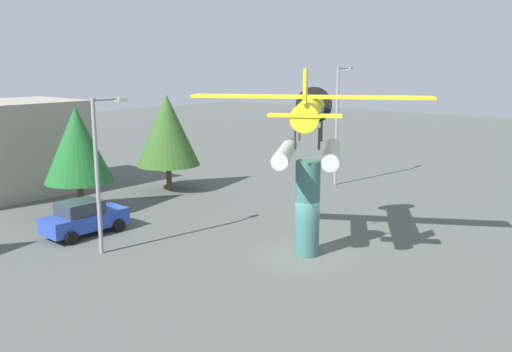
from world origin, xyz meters
TOP-DOWN VIEW (x-y plane):
  - ground_plane at (0.00, 0.00)m, footprint 140.00×140.00m
  - display_pedestal at (0.00, 0.00)m, footprint 1.10×1.10m
  - floatplane_monument at (0.11, 0.07)m, footprint 7.02×9.44m
  - car_mid_blue at (-4.85, 10.20)m, footprint 4.20×2.02m
  - streetlight_primary at (-5.69, 7.21)m, footprint 1.84×0.28m
  - streetlight_secondary at (13.32, 6.82)m, footprint 1.84×0.28m
  - tree_east at (-2.65, 13.98)m, footprint 3.85×3.85m
  - tree_center_back at (4.40, 14.48)m, footprint 4.24×4.24m

SIDE VIEW (x-z plane):
  - ground_plane at x=0.00m, z-range 0.00..0.00m
  - car_mid_blue at x=-4.85m, z-range 0.00..1.76m
  - display_pedestal at x=0.00m, z-range 0.00..4.29m
  - tree_east at x=-2.65m, z-range 0.91..7.02m
  - tree_center_back at x=4.40m, z-range 0.86..7.31m
  - streetlight_primary at x=-5.69m, z-range 0.62..7.64m
  - streetlight_secondary at x=13.32m, z-range 0.64..8.85m
  - floatplane_monument at x=0.11m, z-range 3.96..7.96m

